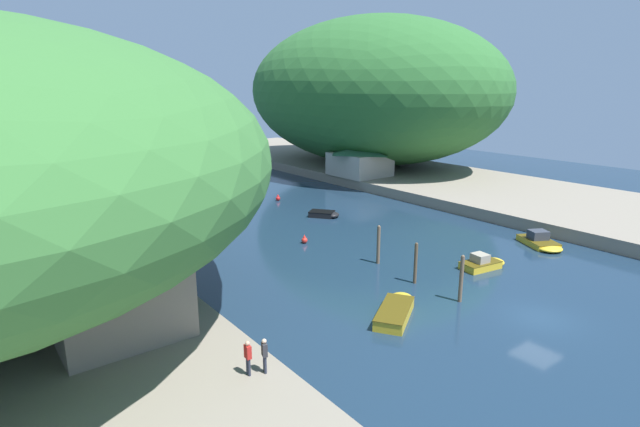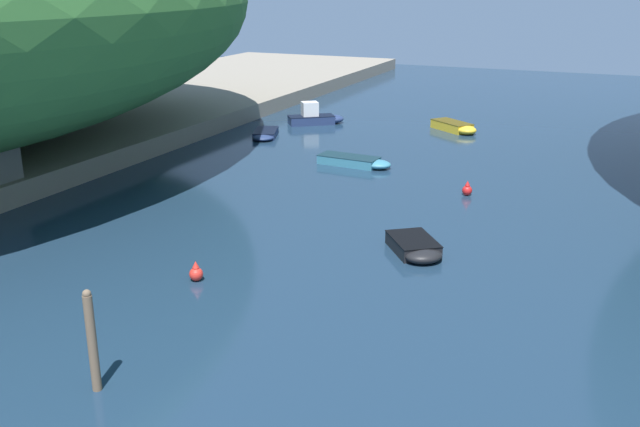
% 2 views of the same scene
% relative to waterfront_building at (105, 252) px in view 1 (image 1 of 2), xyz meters
% --- Properties ---
extents(water_surface, '(130.00, 130.00, 0.00)m').
position_rel_waterfront_building_xyz_m(water_surface, '(21.69, 17.03, -5.35)').
color(water_surface, '#192D42').
rests_on(water_surface, ground).
extents(right_bank, '(22.00, 120.00, 1.28)m').
position_rel_waterfront_building_xyz_m(right_bank, '(49.26, 17.03, -4.71)').
color(right_bank, gray).
rests_on(right_bank, ground).
extents(hillside_right, '(33.89, 47.45, 23.16)m').
position_rel_waterfront_building_xyz_m(hillside_right, '(50.36, 33.66, 7.51)').
color(hillside_right, '#2D662D').
rests_on(hillside_right, right_bank).
extents(waterfront_building, '(6.80, 9.62, 7.88)m').
position_rel_waterfront_building_xyz_m(waterfront_building, '(0.00, 0.00, 0.00)').
color(waterfront_building, gray).
rests_on(waterfront_building, left_bank).
extents(boathouse_shed, '(6.90, 8.59, 5.01)m').
position_rel_waterfront_building_xyz_m(boathouse_shed, '(1.44, 9.58, -1.48)').
color(boathouse_shed, slate).
rests_on(boathouse_shed, left_bank).
extents(right_bank_cottage, '(7.23, 7.96, 4.45)m').
position_rel_waterfront_building_xyz_m(right_bank_cottage, '(41.40, 25.91, -1.78)').
color(right_bank_cottage, '#B2A899').
rests_on(right_bank_cottage, right_bank).
extents(boat_small_dinghy, '(3.29, 3.61, 0.61)m').
position_rel_waterfront_building_xyz_m(boat_small_dinghy, '(26.10, 14.29, -5.05)').
color(boat_small_dinghy, black).
rests_on(boat_small_dinghy, water_surface).
extents(boat_yellow_tender, '(4.59, 4.00, 1.83)m').
position_rel_waterfront_building_xyz_m(boat_yellow_tender, '(10.48, 39.05, -4.81)').
color(boat_yellow_tender, navy).
rests_on(boat_yellow_tender, water_surface).
extents(boat_navy_launch, '(4.09, 2.17, 1.23)m').
position_rel_waterfront_building_xyz_m(boat_navy_launch, '(26.49, -5.55, -4.96)').
color(boat_navy_launch, gold).
rests_on(boat_navy_launch, water_surface).
extents(boat_near_quay, '(2.87, 4.24, 0.47)m').
position_rel_waterfront_building_xyz_m(boat_near_quay, '(9.02, 32.79, -5.12)').
color(boat_near_quay, navy).
rests_on(boat_near_quay, water_surface).
extents(boat_mid_channel, '(5.39, 4.34, 0.72)m').
position_rel_waterfront_building_xyz_m(boat_mid_channel, '(15.08, -7.14, -5.00)').
color(boat_mid_channel, gold).
rests_on(boat_mid_channel, water_surface).
extents(boat_red_skiff, '(4.95, 1.89, 0.58)m').
position_rel_waterfront_building_xyz_m(boat_red_skiff, '(18.37, 27.60, -5.07)').
color(boat_red_skiff, teal).
rests_on(boat_red_skiff, water_surface).
extents(boat_white_cruiser, '(4.36, 3.86, 0.69)m').
position_rel_waterfront_building_xyz_m(boat_white_cruiser, '(21.69, 40.67, -5.01)').
color(boat_white_cruiser, gold).
rests_on(boat_white_cruiser, water_surface).
extents(boat_open_rowboat, '(4.04, 5.06, 1.30)m').
position_rel_waterfront_building_xyz_m(boat_open_rowboat, '(35.16, -5.40, -4.96)').
color(boat_open_rowboat, gold).
rests_on(boat_open_rowboat, water_surface).
extents(mooring_post_nearest, '(0.26, 0.26, 3.28)m').
position_rel_waterfront_building_xyz_m(mooring_post_nearest, '(19.80, -8.37, -3.70)').
color(mooring_post_nearest, brown).
rests_on(mooring_post_nearest, water_surface).
extents(mooring_post_second, '(0.24, 0.24, 3.10)m').
position_rel_waterfront_building_xyz_m(mooring_post_second, '(19.80, -4.38, -3.80)').
color(mooring_post_second, brown).
rests_on(mooring_post_second, water_surface).
extents(mooring_post_middle, '(0.28, 0.28, 3.20)m').
position_rel_waterfront_building_xyz_m(mooring_post_middle, '(20.55, 0.24, -3.75)').
color(mooring_post_middle, brown).
rests_on(mooring_post_middle, water_surface).
extents(channel_buoy_near, '(0.56, 0.56, 0.84)m').
position_rel_waterfront_building_xyz_m(channel_buoy_near, '(26.21, 23.97, -5.03)').
color(channel_buoy_near, red).
rests_on(channel_buoy_near, water_surface).
extents(channel_buoy_far, '(0.55, 0.55, 0.83)m').
position_rel_waterfront_building_xyz_m(channel_buoy_far, '(18.88, 8.11, -5.03)').
color(channel_buoy_far, red).
rests_on(channel_buoy_far, water_surface).
extents(person_on_quay, '(0.33, 0.43, 1.69)m').
position_rel_waterfront_building_xyz_m(person_on_quay, '(4.06, -9.51, -3.09)').
color(person_on_quay, '#282D3D').
rests_on(person_on_quay, left_bank).
extents(person_by_boathouse, '(0.24, 0.39, 1.69)m').
position_rel_waterfront_building_xyz_m(person_by_boathouse, '(3.37, -9.23, -3.09)').
color(person_by_boathouse, '#282D3D').
rests_on(person_by_boathouse, left_bank).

